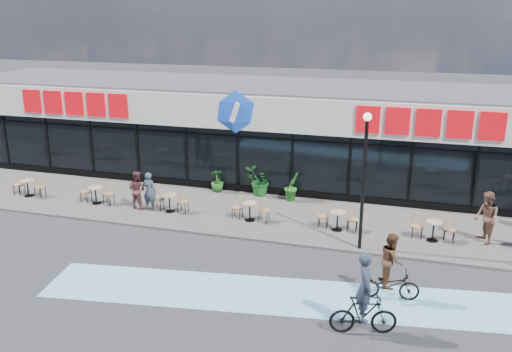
# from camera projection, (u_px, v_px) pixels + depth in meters

# --- Properties ---
(ground) EXTENTS (120.00, 120.00, 0.00)m
(ground) POSITION_uv_depth(u_px,v_px,m) (174.00, 257.00, 18.41)
(ground) COLOR #28282B
(ground) RESTS_ON ground
(sidewalk) EXTENTS (44.00, 5.00, 0.10)m
(sidewalk) POSITION_uv_depth(u_px,v_px,m) (220.00, 210.00, 22.51)
(sidewalk) COLOR #524D49
(sidewalk) RESTS_ON ground
(bike_lane) EXTENTS (14.17, 4.13, 0.01)m
(bike_lane) POSITION_uv_depth(u_px,v_px,m) (278.00, 295.00, 15.95)
(bike_lane) COLOR #70B1D4
(bike_lane) RESTS_ON ground
(building) EXTENTS (30.60, 6.57, 4.75)m
(building) POSITION_uv_depth(u_px,v_px,m) (256.00, 130.00, 26.81)
(building) COLOR black
(building) RESTS_ON ground
(lamp_post) EXTENTS (0.28, 0.28, 4.78)m
(lamp_post) POSITION_uv_depth(u_px,v_px,m) (364.00, 169.00, 18.02)
(lamp_post) COLOR black
(lamp_post) RESTS_ON sidewalk
(bistro_set_1) EXTENTS (1.54, 0.62, 0.90)m
(bistro_set_1) POSITION_uv_depth(u_px,v_px,m) (29.00, 186.00, 24.05)
(bistro_set_1) COLOR tan
(bistro_set_1) RESTS_ON sidewalk
(bistro_set_2) EXTENTS (1.54, 0.62, 0.90)m
(bistro_set_2) POSITION_uv_depth(u_px,v_px,m) (97.00, 193.00, 23.12)
(bistro_set_2) COLOR tan
(bistro_set_2) RESTS_ON sidewalk
(bistro_set_3) EXTENTS (1.54, 0.62, 0.90)m
(bistro_set_3) POSITION_uv_depth(u_px,v_px,m) (170.00, 200.00, 22.20)
(bistro_set_3) COLOR tan
(bistro_set_3) RESTS_ON sidewalk
(bistro_set_4) EXTENTS (1.54, 0.62, 0.90)m
(bistro_set_4) POSITION_uv_depth(u_px,v_px,m) (250.00, 209.00, 21.27)
(bistro_set_4) COLOR tan
(bistro_set_4) RESTS_ON sidewalk
(bistro_set_5) EXTENTS (1.54, 0.62, 0.90)m
(bistro_set_5) POSITION_uv_depth(u_px,v_px,m) (338.00, 218.00, 20.35)
(bistro_set_5) COLOR tan
(bistro_set_5) RESTS_ON sidewalk
(bistro_set_6) EXTENTS (1.54, 0.62, 0.90)m
(bistro_set_6) POSITION_uv_depth(u_px,v_px,m) (433.00, 228.00, 19.42)
(bistro_set_6) COLOR tan
(bistro_set_6) RESTS_ON sidewalk
(potted_plant_left) EXTENTS (0.80, 0.80, 1.03)m
(potted_plant_left) POSITION_uv_depth(u_px,v_px,m) (217.00, 181.00, 24.56)
(potted_plant_left) COLOR #1F5418
(potted_plant_left) RESTS_ON sidewalk
(potted_plant_mid) EXTENTS (0.80, 0.86, 1.25)m
(potted_plant_mid) POSITION_uv_depth(u_px,v_px,m) (292.00, 186.00, 23.41)
(potted_plant_mid) COLOR #23691E
(potted_plant_mid) RESTS_ON sidewalk
(potted_plant_right) EXTENTS (1.51, 1.54, 1.29)m
(potted_plant_right) POSITION_uv_depth(u_px,v_px,m) (259.00, 182.00, 23.99)
(potted_plant_right) COLOR #18551E
(potted_plant_right) RESTS_ON sidewalk
(patron_left) EXTENTS (0.61, 0.43, 1.61)m
(patron_left) POSITION_uv_depth(u_px,v_px,m) (149.00, 191.00, 22.24)
(patron_left) COLOR #303D4B
(patron_left) RESTS_ON sidewalk
(patron_right) EXTENTS (0.86, 0.71, 1.60)m
(patron_right) POSITION_uv_depth(u_px,v_px,m) (137.00, 190.00, 22.43)
(patron_right) COLOR #552C2F
(patron_right) RESTS_ON sidewalk
(pedestrian_a) EXTENTS (0.97, 1.10, 1.89)m
(pedestrian_a) POSITION_uv_depth(u_px,v_px,m) (486.00, 218.00, 19.04)
(pedestrian_a) COLOR brown
(pedestrian_a) RESTS_ON sidewalk
(cyclist_a) EXTENTS (1.83, 0.93, 2.29)m
(cyclist_a) POSITION_uv_depth(u_px,v_px,m) (364.00, 304.00, 13.87)
(cyclist_a) COLOR black
(cyclist_a) RESTS_ON ground
(cyclist_b) EXTENTS (1.78, 0.86, 2.05)m
(cyclist_b) POSITION_uv_depth(u_px,v_px,m) (390.00, 274.00, 15.55)
(cyclist_b) COLOR black
(cyclist_b) RESTS_ON ground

